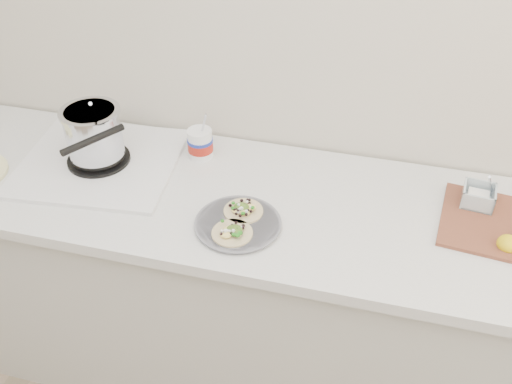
# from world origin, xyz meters

# --- Properties ---
(counter) EXTENTS (2.44, 0.66, 0.90)m
(counter) POSITION_xyz_m (0.00, 1.43, 0.45)
(counter) COLOR beige
(counter) RESTS_ON ground
(stove) EXTENTS (0.57, 0.53, 0.25)m
(stove) POSITION_xyz_m (-0.57, 1.46, 0.98)
(stove) COLOR silver
(stove) RESTS_ON counter
(taco_plate) EXTENTS (0.26, 0.26, 0.04)m
(taco_plate) POSITION_xyz_m (-0.02, 1.27, 0.92)
(taco_plate) COLOR slate
(taco_plate) RESTS_ON counter
(tub) EXTENTS (0.09, 0.09, 0.20)m
(tub) POSITION_xyz_m (-0.25, 1.60, 0.96)
(tub) COLOR white
(tub) RESTS_ON counter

